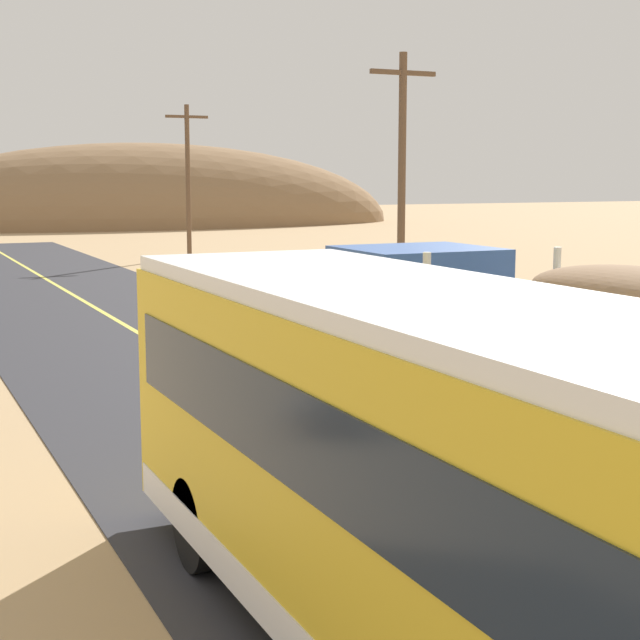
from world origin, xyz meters
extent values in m
cube|color=#3359A5|center=(2.30, 12.53, 1.82)|extent=(2.50, 2.20, 2.20)
cube|color=#192333|center=(2.30, 12.53, 2.27)|extent=(2.53, 1.54, 0.70)
cube|color=brown|center=(2.30, 7.13, 0.72)|extent=(2.50, 6.40, 0.24)
cylinder|color=silver|center=(1.11, 10.27, 1.94)|extent=(0.12, 0.12, 2.20)
cylinder|color=silver|center=(3.49, 10.27, 1.94)|extent=(0.12, 0.12, 2.20)
cube|color=silver|center=(1.09, 7.13, 1.28)|extent=(0.08, 6.30, 0.12)
cube|color=silver|center=(1.09, 7.13, 1.72)|extent=(0.08, 6.30, 0.12)
cube|color=silver|center=(1.09, 7.13, 2.16)|extent=(0.08, 6.30, 0.12)
cube|color=silver|center=(1.09, 7.13, 2.60)|extent=(0.08, 6.30, 0.12)
cylinder|color=black|center=(1.21, 12.53, 0.57)|extent=(0.32, 1.10, 1.10)
cylinder|color=black|center=(3.39, 12.53, 0.57)|extent=(0.32, 1.10, 1.10)
cube|color=gold|center=(-2.21, 4.27, 1.72)|extent=(2.50, 10.00, 2.70)
cube|color=white|center=(-2.21, 4.27, 3.15)|extent=(2.45, 9.80, 0.16)
cube|color=#192333|center=(-2.21, 4.27, 2.19)|extent=(2.54, 9.20, 0.80)
cube|color=silver|center=(-2.21, 4.27, 0.57)|extent=(2.53, 9.80, 0.36)
cylinder|color=black|center=(-3.31, 7.52, 0.52)|extent=(0.30, 1.00, 1.00)
cylinder|color=black|center=(-1.11, 7.52, 0.52)|extent=(0.30, 1.00, 1.00)
cylinder|color=brown|center=(8.49, 23.93, 3.90)|extent=(0.24, 0.24, 7.80)
cube|color=brown|center=(8.49, 23.93, 7.20)|extent=(2.20, 0.14, 0.14)
cylinder|color=brown|center=(8.49, 45.73, 3.84)|extent=(0.24, 0.24, 7.68)
cube|color=brown|center=(8.49, 45.73, 7.08)|extent=(2.20, 0.14, 0.14)
ellipsoid|color=#756656|center=(11.76, 33.61, 0.49)|extent=(1.68, 1.50, 0.98)
ellipsoid|color=olive|center=(14.89, 78.68, 0.00)|extent=(45.07, 18.32, 13.75)
camera|label=1|loc=(-6.24, -1.81, 4.15)|focal=54.03mm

